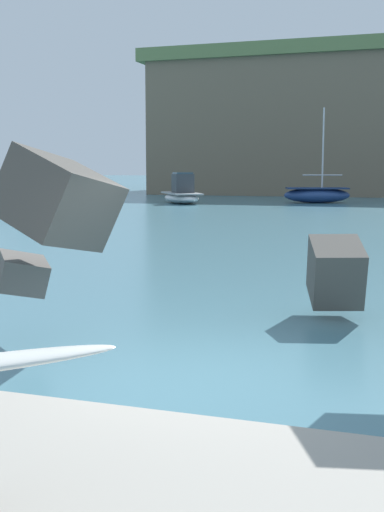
% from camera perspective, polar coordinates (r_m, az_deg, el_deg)
% --- Properties ---
extents(ground_plane, '(400.00, 400.00, 0.00)m').
position_cam_1_polar(ground_plane, '(8.21, -0.04, -10.23)').
color(ground_plane, '#42707F').
extents(breakwater_jetty, '(30.25, 6.35, 2.96)m').
position_cam_1_polar(breakwater_jetty, '(9.75, -7.30, -0.08)').
color(breakwater_jetty, gray).
rests_on(breakwater_jetty, ground).
extents(boat_near_right, '(5.07, 3.21, 6.73)m').
position_cam_1_polar(boat_near_right, '(48.61, 10.68, 5.22)').
color(boat_near_right, navy).
rests_on(boat_near_right, ground).
extents(boat_mid_left, '(4.64, 5.56, 2.19)m').
position_cam_1_polar(boat_mid_left, '(47.24, -0.88, 5.34)').
color(boat_mid_left, white).
rests_on(boat_mid_left, ground).
extents(boat_far_left, '(6.58, 4.14, 2.34)m').
position_cam_1_polar(boat_far_left, '(44.66, -12.98, 5.13)').
color(boat_far_left, '#1E6656').
rests_on(boat_far_left, ground).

